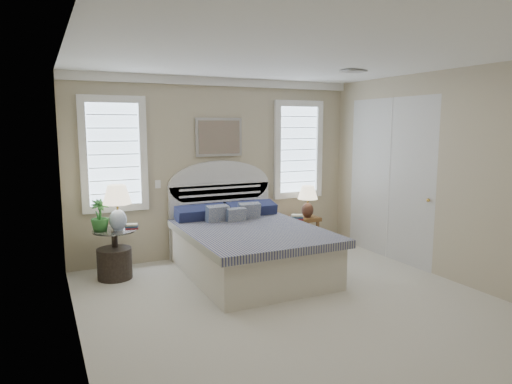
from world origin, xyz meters
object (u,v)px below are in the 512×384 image
(bed, at_px, (247,245))
(side_table_left, at_px, (115,248))
(floor_pot, at_px, (115,263))
(lamp_left, at_px, (117,202))
(lamp_right, at_px, (308,198))
(nightstand_right, at_px, (302,226))

(bed, bearing_deg, side_table_left, 160.26)
(side_table_left, bearing_deg, floor_pot, -106.70)
(bed, xyz_separation_m, lamp_left, (-1.60, 0.57, 0.61))
(bed, distance_m, lamp_right, 1.58)
(side_table_left, xyz_separation_m, lamp_left, (0.05, -0.02, 0.61))
(bed, relative_size, floor_pot, 5.11)
(floor_pot, distance_m, lamp_right, 3.11)
(bed, distance_m, side_table_left, 1.75)
(nightstand_right, distance_m, lamp_right, 0.47)
(side_table_left, height_order, lamp_right, lamp_right)
(floor_pot, relative_size, lamp_right, 0.86)
(floor_pot, xyz_separation_m, lamp_right, (3.04, 0.13, 0.64))
(floor_pot, bearing_deg, side_table_left, 73.30)
(floor_pot, height_order, lamp_right, lamp_right)
(lamp_right, bearing_deg, bed, -154.95)
(bed, bearing_deg, lamp_left, 160.38)
(lamp_left, height_order, lamp_right, lamp_left)
(side_table_left, distance_m, floor_pot, 0.20)
(lamp_left, bearing_deg, nightstand_right, 2.41)
(lamp_left, relative_size, lamp_right, 1.17)
(side_table_left, height_order, nightstand_right, side_table_left)
(bed, height_order, lamp_left, bed)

